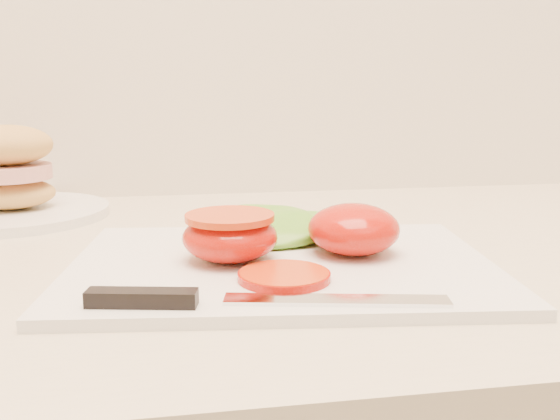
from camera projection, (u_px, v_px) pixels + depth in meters
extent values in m
cube|color=silver|center=(282.00, 265.00, 0.57)|extent=(0.41, 0.32, 0.01)
ellipsoid|color=red|center=(354.00, 229.00, 0.59)|extent=(0.09, 0.09, 0.05)
ellipsoid|color=red|center=(230.00, 237.00, 0.57)|extent=(0.09, 0.09, 0.04)
cylinder|color=#BA2B0D|center=(230.00, 217.00, 0.56)|extent=(0.08, 0.08, 0.01)
cylinder|color=#D24110|center=(284.00, 276.00, 0.51)|extent=(0.07, 0.07, 0.01)
ellipsoid|color=#68B02E|center=(262.00, 226.00, 0.65)|extent=(0.17, 0.14, 0.03)
ellipsoid|color=#68B02E|center=(307.00, 227.00, 0.65)|extent=(0.10, 0.08, 0.02)
cube|color=silver|center=(337.00, 300.00, 0.46)|extent=(0.17, 0.05, 0.00)
cube|color=black|center=(142.00, 298.00, 0.45)|extent=(0.08, 0.03, 0.01)
cylinder|color=white|center=(13.00, 213.00, 0.80)|extent=(0.24, 0.24, 0.01)
ellipsoid|color=tan|center=(11.00, 194.00, 0.79)|extent=(0.11, 0.09, 0.04)
cylinder|color=#D8938C|center=(9.00, 172.00, 0.79)|extent=(0.10, 0.10, 0.02)
ellipsoid|color=tan|center=(7.00, 145.00, 0.78)|extent=(0.11, 0.09, 0.05)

